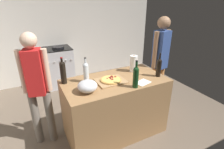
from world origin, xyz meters
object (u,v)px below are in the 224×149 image
Objects in this scene: paper_towel_roll at (134,64)px; person_in_stripes at (37,85)px; stove at (59,67)px; person_in_red at (160,60)px; pizza at (111,80)px; wine_bottle_dark at (86,72)px; mixing_bowl at (87,86)px; wine_bottle_clear at (63,72)px; wine_bottle_green at (136,76)px; wine_bottle_amber at (159,67)px.

person_in_stripes is (-1.43, 0.12, -0.10)m from paper_towel_roll.
person_in_red is (1.41, -1.89, 0.54)m from stove.
pizza is 0.36m from wine_bottle_dark.
mixing_bowl is 0.94× the size of paper_towel_roll.
mixing_bowl is 0.67× the size of wine_bottle_clear.
wine_bottle_clear is 0.23× the size of person_in_stripes.
wine_bottle_green is at bearing -27.39° from person_in_stripes.
mixing_bowl is 0.67× the size of wine_bottle_green.
person_in_red is at bearing -1.17° from wine_bottle_clear.
wine_bottle_green is 0.38× the size of stove.
wine_bottle_dark is at bearing 73.80° from mixing_bowl.
person_in_stripes reaches higher than stove.
wine_bottle_clear is at bearing 178.83° from person_in_red.
person_in_red reaches higher than wine_bottle_clear.
wine_bottle_dark is 2.05m from stove.
wine_bottle_dark reaches higher than mixing_bowl.
person_in_red reaches higher than paper_towel_roll.
person_in_red is at bearing -2.44° from person_in_stripes.
pizza is 0.81× the size of wine_bottle_amber.
wine_bottle_amber is 1.72m from person_in_stripes.
mixing_bowl is 0.93m from paper_towel_roll.
wine_bottle_dark is 0.22× the size of person_in_stripes.
wine_bottle_amber is (1.03, -0.30, -0.00)m from wine_bottle_dark.
person_in_stripes is at bearing 152.61° from wine_bottle_green.
pizza is at bearing 168.10° from wine_bottle_amber.
wine_bottle_dark is at bearing -176.97° from person_in_red.
wine_bottle_amber is (0.51, 0.14, -0.01)m from wine_bottle_green.
wine_bottle_dark is at bearing 155.05° from pizza.
wine_bottle_dark is 0.97× the size of wine_bottle_green.
wine_bottle_clear reaches higher than wine_bottle_dark.
person_in_stripes reaches higher than mixing_bowl.
pizza is 0.18× the size of person_in_stripes.
wine_bottle_dark is 0.96× the size of wine_bottle_clear.
paper_towel_roll is at bearing 59.46° from wine_bottle_green.
person_in_stripes is 0.94× the size of person_in_red.
wine_bottle_clear is 1.03× the size of wine_bottle_amber.
wine_bottle_dark is 0.21× the size of person_in_red.
mixing_bowl is 0.29m from wine_bottle_dark.
wine_bottle_green is 0.53m from wine_bottle_amber.
paper_towel_roll is 1.44m from person_in_stripes.
wine_bottle_green is at bearing -164.09° from wine_bottle_amber.
stove is at bearing 126.61° from person_in_red.
wine_bottle_green is (0.81, -0.55, -0.01)m from wine_bottle_clear.
wine_bottle_green is at bearing -15.63° from mixing_bowl.
mixing_bowl is at bearing -160.84° from paper_towel_roll.
wine_bottle_amber is 0.37× the size of stove.
wine_bottle_green is at bearing -34.04° from wine_bottle_clear.
person_in_red reaches higher than mixing_bowl.
wine_bottle_amber reaches higher than paper_towel_roll.
person_in_red is (0.85, 0.51, -0.06)m from wine_bottle_green.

